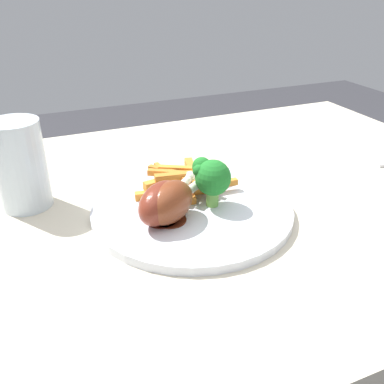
% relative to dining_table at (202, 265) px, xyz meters
% --- Properties ---
extents(dining_table, '(0.99, 0.67, 0.73)m').
position_rel_dining_table_xyz_m(dining_table, '(0.00, 0.00, 0.00)').
color(dining_table, beige).
rests_on(dining_table, ground_plane).
extents(dinner_plate, '(0.27, 0.27, 0.01)m').
position_rel_dining_table_xyz_m(dinner_plate, '(0.03, 0.04, 0.13)').
color(dinner_plate, silver).
rests_on(dinner_plate, dining_table).
extents(broccoli_floret_front, '(0.05, 0.05, 0.06)m').
position_rel_dining_table_xyz_m(broccoli_floret_front, '(0.01, 0.05, 0.18)').
color(broccoli_floret_front, '#79BD51').
rests_on(broccoli_floret_front, dinner_plate).
extents(carrot_fries_pile, '(0.14, 0.12, 0.03)m').
position_rel_dining_table_xyz_m(carrot_fries_pile, '(0.03, -0.01, 0.15)').
color(carrot_fries_pile, orange).
rests_on(carrot_fries_pile, dinner_plate).
extents(chicken_drumstick_near, '(0.12, 0.09, 0.05)m').
position_rel_dining_table_xyz_m(chicken_drumstick_near, '(0.07, 0.06, 0.17)').
color(chicken_drumstick_near, '#532010').
rests_on(chicken_drumstick_near, dinner_plate).
extents(chicken_drumstick_far, '(0.12, 0.11, 0.05)m').
position_rel_dining_table_xyz_m(chicken_drumstick_far, '(0.08, 0.06, 0.16)').
color(chicken_drumstick_far, '#4F1910').
rests_on(chicken_drumstick_far, dinner_plate).
extents(fork, '(0.04, 0.19, 0.00)m').
position_rel_dining_table_xyz_m(fork, '(-0.33, -0.07, 0.13)').
color(fork, silver).
rests_on(fork, dining_table).
extents(water_glass, '(0.07, 0.07, 0.12)m').
position_rel_dining_table_xyz_m(water_glass, '(0.24, -0.07, 0.19)').
color(water_glass, silver).
rests_on(water_glass, dining_table).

